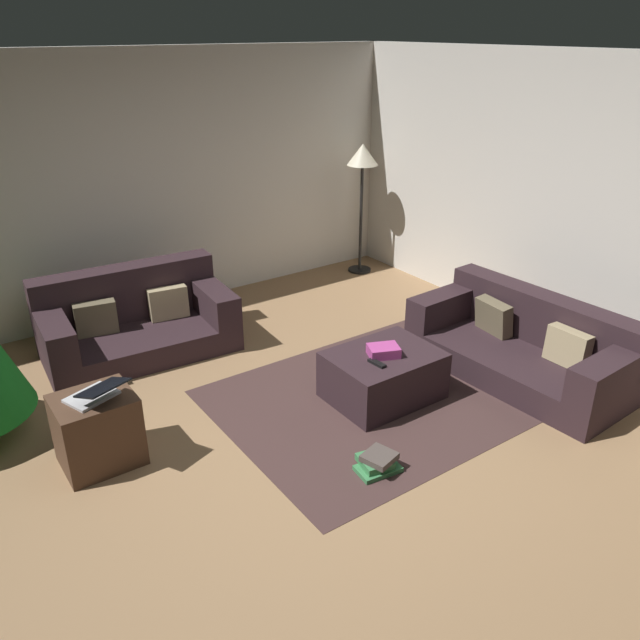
% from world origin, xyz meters
% --- Properties ---
extents(ground_plane, '(6.40, 6.40, 0.00)m').
position_xyz_m(ground_plane, '(0.00, 0.00, 0.00)').
color(ground_plane, '#93704C').
extents(rear_partition, '(6.40, 0.12, 2.60)m').
position_xyz_m(rear_partition, '(0.00, 3.14, 1.30)').
color(rear_partition, silver).
rests_on(rear_partition, ground_plane).
extents(corner_partition, '(0.12, 6.40, 2.60)m').
position_xyz_m(corner_partition, '(3.14, 0.00, 1.30)').
color(corner_partition, silver).
rests_on(corner_partition, ground_plane).
extents(couch_left, '(1.74, 1.01, 0.75)m').
position_xyz_m(couch_left, '(-0.35, 2.25, 0.28)').
color(couch_left, '#2D1E23').
rests_on(couch_left, ground_plane).
extents(couch_right, '(0.96, 1.91, 0.67)m').
position_xyz_m(couch_right, '(2.24, -0.12, 0.26)').
color(couch_right, '#2D1E23').
rests_on(couch_right, ground_plane).
extents(ottoman, '(0.86, 0.65, 0.40)m').
position_xyz_m(ottoman, '(0.98, 0.27, 0.20)').
color(ottoman, '#2D1E23').
rests_on(ottoman, ground_plane).
extents(gift_box, '(0.29, 0.26, 0.08)m').
position_xyz_m(gift_box, '(0.95, 0.25, 0.44)').
color(gift_box, '#B23F8C').
rests_on(gift_box, ottoman).
extents(tv_remote, '(0.06, 0.16, 0.02)m').
position_xyz_m(tv_remote, '(0.81, 0.16, 0.41)').
color(tv_remote, black).
rests_on(tv_remote, ottoman).
extents(side_table, '(0.52, 0.44, 0.52)m').
position_xyz_m(side_table, '(-1.18, 0.74, 0.26)').
color(side_table, '#4C3323').
rests_on(side_table, ground_plane).
extents(laptop, '(0.41, 0.45, 0.17)m').
position_xyz_m(laptop, '(-1.16, 0.69, 0.57)').
color(laptop, silver).
rests_on(laptop, side_table).
extents(book_stack, '(0.32, 0.27, 0.13)m').
position_xyz_m(book_stack, '(0.33, -0.44, 0.06)').
color(book_stack, '#387A47').
rests_on(book_stack, ground_plane).
extents(corner_lamp, '(0.36, 0.36, 1.54)m').
position_xyz_m(corner_lamp, '(2.65, 2.69, 1.31)').
color(corner_lamp, black).
rests_on(corner_lamp, ground_plane).
extents(area_rug, '(2.60, 2.00, 0.01)m').
position_xyz_m(area_rug, '(0.98, 0.27, 0.00)').
color(area_rug, '#412C2A').
rests_on(area_rug, ground_plane).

